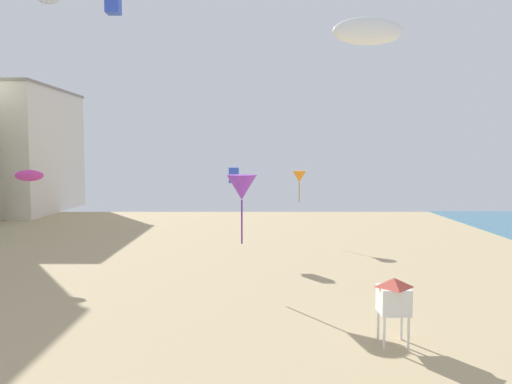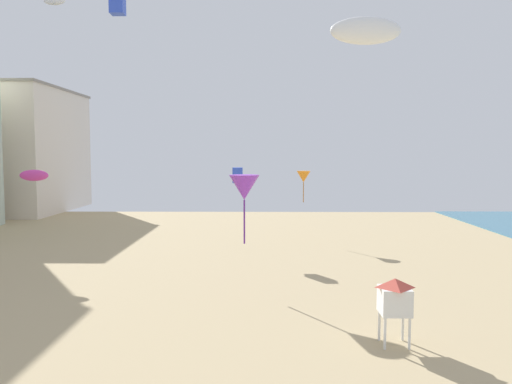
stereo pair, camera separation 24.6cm
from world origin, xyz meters
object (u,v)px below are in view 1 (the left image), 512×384
kite_blue_box_2 (114,3)px  kite_orange_delta (300,177)px  kite_magenta_parafoil (31,175)px  kite_purple_delta (243,188)px  kite_white_parafoil (369,31)px  kite_white_parafoil_2 (50,0)px  lifeguard_stand (395,297)px  kite_blue_box (235,175)px

kite_blue_box_2 → kite_orange_delta: bearing=24.7°
kite_magenta_parafoil → kite_orange_delta: bearing=26.2°
kite_blue_box_2 → kite_purple_delta: bearing=-43.9°
kite_orange_delta → kite_white_parafoil: kite_white_parafoil is taller
kite_orange_delta → kite_purple_delta: bearing=-106.3°
kite_white_parafoil → kite_white_parafoil_2: (-18.52, 26.73, 8.70)m
kite_orange_delta → kite_magenta_parafoil: (-18.23, -8.96, 0.50)m
kite_purple_delta → kite_orange_delta: bearing=73.7°
kite_blue_box_2 → kite_magenta_parafoil: size_ratio=0.79×
kite_orange_delta → kite_white_parafoil_2: kite_white_parafoil_2 is taller
lifeguard_stand → kite_blue_box: kite_blue_box is taller
kite_white_parafoil_2 → kite_orange_delta: bearing=6.1°
lifeguard_stand → kite_magenta_parafoil: bearing=159.5°
kite_blue_box_2 → kite_magenta_parafoil: 12.99m
kite_blue_box → kite_blue_box_2: bearing=-171.5°
kite_orange_delta → kite_blue_box: bearing=-136.5°
kite_purple_delta → kite_magenta_parafoil: size_ratio=1.94×
kite_magenta_parafoil → kite_white_parafoil_2: size_ratio=1.14×
kite_orange_delta → kite_blue_box: (-5.18, -4.92, 0.34)m
kite_orange_delta → kite_white_parafoil_2: bearing=-173.9°
kite_white_parafoil → kite_white_parafoil_2: size_ratio=1.04×
lifeguard_stand → kite_blue_box_2: (-14.96, 16.66, 15.65)m
kite_white_parafoil → kite_white_parafoil_2: kite_white_parafoil_2 is taller
kite_orange_delta → kite_magenta_parafoil: 20.32m
kite_magenta_parafoil → kite_purple_delta: bearing=-22.9°
kite_blue_box_2 → kite_blue_box: bearing=8.5°
lifeguard_stand → kite_blue_box: (-6.80, 17.88, 3.79)m
kite_purple_delta → kite_white_parafoil_2: 23.87m
kite_blue_box → kite_blue_box_2: (-8.17, -1.23, 11.86)m
kite_purple_delta → kite_blue_box_2: size_ratio=2.47×
kite_blue_box → kite_white_parafoil: size_ratio=0.65×
lifeguard_stand → kite_white_parafoil: 10.57m
kite_blue_box → kite_white_parafoil_2: kite_white_parafoil_2 is taller
kite_purple_delta → lifeguard_stand: bearing=-53.4°
kite_orange_delta → kite_magenta_parafoil: bearing=-153.8°
kite_purple_delta → kite_magenta_parafoil: (-13.90, 5.86, 0.39)m
kite_blue_box → kite_white_parafoil_2: 19.61m
kite_blue_box → kite_purple_delta: kite_blue_box is taller
kite_blue_box_2 → kite_magenta_parafoil: bearing=-150.0°
lifeguard_stand → kite_orange_delta: 23.13m
lifeguard_stand → kite_blue_box: bearing=125.2°
kite_white_parafoil → kite_blue_box_2: size_ratio=1.16×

